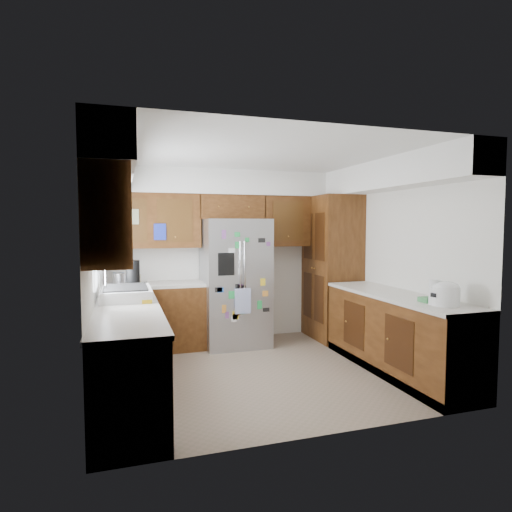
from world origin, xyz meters
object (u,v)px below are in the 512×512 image
Objects in this scene: pantry at (332,268)px; paper_towel at (434,292)px; rice_cooker at (445,293)px; fridge at (235,283)px.

pantry reaches higher than paper_towel.
rice_cooker is 1.15× the size of paper_towel.
fridge is at bearing 121.67° from rice_cooker.
fridge reaches higher than paper_towel.
fridge is 2.77m from paper_towel.
fridge is 6.34× the size of rice_cooker.
rice_cooker is at bearing -40.96° from paper_towel.
pantry is 8.72× the size of paper_towel.
fridge is 2.86m from rice_cooker.
pantry is at bearing 88.19° from paper_towel.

